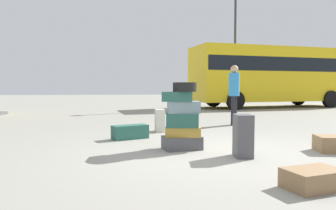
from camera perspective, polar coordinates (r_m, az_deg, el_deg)
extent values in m
plane|color=gray|center=(5.34, 8.48, -8.48)|extent=(80.00, 80.00, 0.00)
cube|color=#4C4C51|center=(5.51, 2.55, -6.89)|extent=(0.70, 0.51, 0.23)
cube|color=#B28C33|center=(5.50, 2.72, -4.83)|extent=(0.66, 0.48, 0.17)
cube|color=#26594C|center=(5.44, 2.62, -2.76)|extent=(0.60, 0.44, 0.24)
cube|color=gray|center=(5.45, 2.83, -0.40)|extent=(0.57, 0.39, 0.21)
cube|color=#26594C|center=(5.40, 1.57, 1.54)|extent=(0.54, 0.38, 0.17)
cylinder|color=black|center=(5.41, 3.06, 3.27)|extent=(0.41, 0.41, 0.16)
cube|color=olive|center=(5.99, 28.22, -6.26)|extent=(0.69, 0.56, 0.27)
cube|color=beige|center=(7.63, -1.52, -2.83)|extent=(0.22, 0.36, 0.55)
cube|color=#26594C|center=(6.64, -6.93, -4.90)|extent=(0.80, 0.57, 0.29)
cube|color=olive|center=(3.77, 25.02, -12.10)|extent=(0.69, 0.53, 0.21)
cube|color=#4C4C51|center=(5.01, 13.51, -5.47)|extent=(0.29, 0.39, 0.66)
cylinder|color=black|center=(9.24, 12.08, -0.95)|extent=(0.12, 0.12, 0.83)
cylinder|color=black|center=(9.02, 11.77, -1.05)|extent=(0.12, 0.12, 0.83)
cylinder|color=#338CCC|center=(9.11, 11.98, 3.67)|extent=(0.30, 0.30, 0.66)
sphere|color=tan|center=(9.12, 12.01, 6.42)|extent=(0.22, 0.22, 0.22)
cube|color=yellow|center=(17.83, 18.25, 5.25)|extent=(8.91, 3.78, 2.80)
cube|color=black|center=(17.85, 18.28, 6.82)|extent=(8.74, 3.78, 0.70)
cylinder|color=black|center=(20.51, 22.64, 1.25)|extent=(0.93, 0.38, 0.90)
cylinder|color=black|center=(18.64, 27.49, 0.96)|extent=(0.93, 0.38, 0.90)
cylinder|color=black|center=(17.52, 8.26, 1.17)|extent=(0.93, 0.38, 0.90)
cylinder|color=black|center=(15.29, 12.18, 0.82)|extent=(0.93, 0.38, 0.90)
cylinder|color=#333338|center=(17.04, 12.12, 10.02)|extent=(0.12, 0.12, 6.21)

